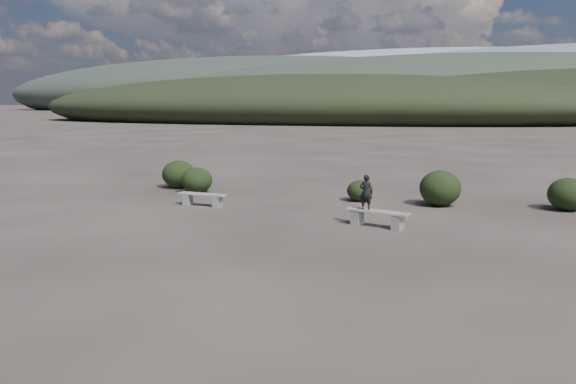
% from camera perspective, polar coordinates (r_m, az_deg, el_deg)
% --- Properties ---
extents(ground, '(1200.00, 1200.00, 0.00)m').
position_cam_1_polar(ground, '(12.71, -3.87, -7.34)').
color(ground, '#2F2925').
rests_on(ground, ground).
extents(bench_left, '(1.79, 0.48, 0.44)m').
position_cam_1_polar(bench_left, '(19.86, -8.71, -0.64)').
color(bench_left, slate).
rests_on(bench_left, ground).
extents(bench_right, '(1.97, 0.92, 0.48)m').
position_cam_1_polar(bench_right, '(16.53, 9.03, -2.53)').
color(bench_right, slate).
rests_on(bench_right, ground).
extents(seated_person, '(0.39, 0.27, 1.03)m').
position_cam_1_polar(seated_person, '(16.56, 7.92, -0.00)').
color(seated_person, black).
rests_on(seated_person, bench_right).
extents(shrub_a, '(1.25, 1.25, 1.03)m').
position_cam_1_polar(shrub_a, '(22.77, -9.25, 1.20)').
color(shrub_a, black).
rests_on(shrub_a, ground).
extents(shrub_c, '(0.96, 0.96, 0.77)m').
position_cam_1_polar(shrub_c, '(20.76, 7.33, 0.14)').
color(shrub_c, black).
rests_on(shrub_c, ground).
extents(shrub_d, '(1.43, 1.43, 1.25)m').
position_cam_1_polar(shrub_d, '(20.32, 15.20, 0.38)').
color(shrub_d, black).
rests_on(shrub_d, ground).
extents(shrub_e, '(1.32, 1.32, 1.10)m').
position_cam_1_polar(shrub_e, '(21.00, 26.59, -0.20)').
color(shrub_e, black).
rests_on(shrub_e, ground).
extents(shrub_f, '(1.39, 1.39, 1.17)m').
position_cam_1_polar(shrub_f, '(24.20, -11.05, 1.79)').
color(shrub_f, black).
rests_on(shrub_f, ground).
extents(mountain_ridges, '(500.00, 400.00, 56.00)m').
position_cam_1_polar(mountain_ridges, '(350.67, 15.98, 9.93)').
color(mountain_ridges, black).
rests_on(mountain_ridges, ground).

